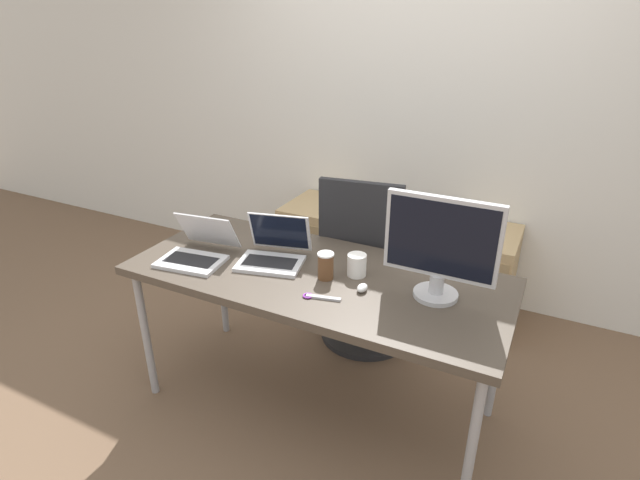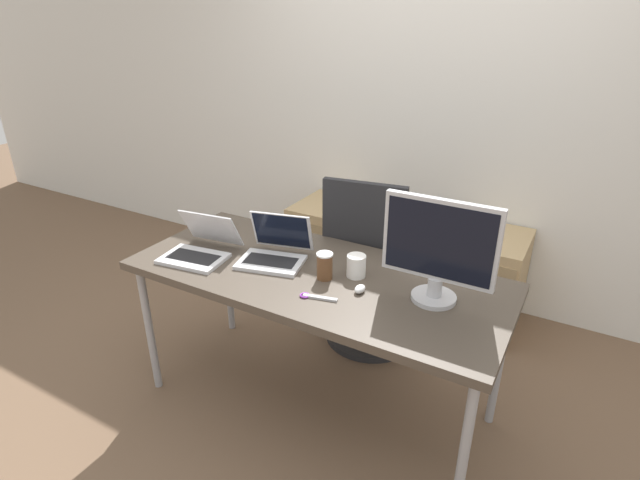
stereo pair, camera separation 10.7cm
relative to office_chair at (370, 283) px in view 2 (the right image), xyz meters
name	(u,v)px [view 2 (the right image)]	position (x,y,z in m)	size (l,w,h in m)	color
ground_plane	(316,402)	(-0.01, -0.61, -0.42)	(14.00, 14.00, 0.00)	brown
wall_back	(428,108)	(-0.01, 0.85, 0.88)	(10.00, 0.05, 2.60)	silver
desk	(316,282)	(-0.01, -0.61, 0.31)	(1.76, 0.76, 0.77)	#473D33
office_chair	(370,283)	(0.00, 0.00, 0.00)	(0.56, 0.59, 1.10)	#232326
cabinet_left	(328,243)	(-0.59, 0.56, -0.11)	(0.42, 0.51, 0.62)	tan
cabinet_right	(487,282)	(0.56, 0.56, -0.11)	(0.42, 0.51, 0.62)	tan
laptop_left	(275,251)	(-0.25, -0.60, 0.40)	(0.35, 0.34, 0.22)	silver
laptop_right	(200,248)	(-0.59, -0.74, 0.40)	(0.33, 0.35, 0.21)	silver
monitor	(439,250)	(0.53, -0.57, 0.59)	(0.47, 0.19, 0.44)	#B7B7BC
mouse	(360,289)	(0.24, -0.67, 0.37)	(0.04, 0.06, 0.03)	silver
coffee_cup_white	(356,266)	(0.16, -0.55, 0.41)	(0.09, 0.09, 0.10)	white
coffee_cup_brown	(325,266)	(0.05, -0.64, 0.42)	(0.07, 0.07, 0.12)	brown
scissors	(315,297)	(0.10, -0.81, 0.36)	(0.17, 0.07, 0.01)	#B2B2B7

